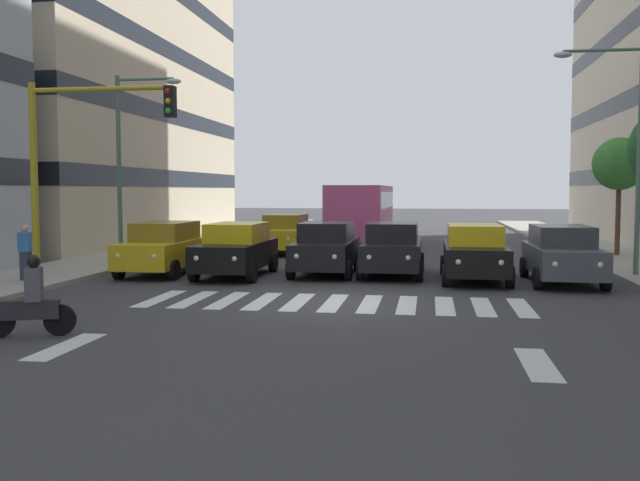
# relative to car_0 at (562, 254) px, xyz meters

# --- Properties ---
(ground_plane) EXTENTS (180.00, 180.00, 0.00)m
(ground_plane) POSITION_rel_car_0_xyz_m (6.23, 4.65, -0.89)
(ground_plane) COLOR #38383A
(building_right_block_0) EXTENTS (10.48, 23.93, 23.83)m
(building_right_block_0) POSITION_rel_car_0_xyz_m (22.95, -14.90, 11.03)
(building_right_block_0) COLOR beige
(building_right_block_0) RESTS_ON ground_plane
(crosswalk_markings) EXTENTS (9.45, 2.80, 0.01)m
(crosswalk_markings) POSITION_rel_car_0_xyz_m (6.23, 4.65, -0.88)
(crosswalk_markings) COLOR silver
(crosswalk_markings) RESTS_ON ground_plane
(lane_arrow_0) EXTENTS (0.50, 2.20, 0.01)m
(lane_arrow_0) POSITION_rel_car_0_xyz_m (2.18, 10.15, -0.88)
(lane_arrow_0) COLOR silver
(lane_arrow_0) RESTS_ON ground_plane
(lane_arrow_1) EXTENTS (0.50, 2.20, 0.01)m
(lane_arrow_1) POSITION_rel_car_0_xyz_m (10.28, 10.15, -0.88)
(lane_arrow_1) COLOR silver
(lane_arrow_1) RESTS_ON ground_plane
(car_0) EXTENTS (2.02, 4.44, 1.72)m
(car_0) POSITION_rel_car_0_xyz_m (0.00, 0.00, 0.00)
(car_0) COLOR #474C51
(car_0) RESTS_ON ground_plane
(car_1) EXTENTS (2.02, 4.44, 1.72)m
(car_1) POSITION_rel_car_0_xyz_m (2.54, -0.20, 0.00)
(car_1) COLOR black
(car_1) RESTS_ON ground_plane
(car_2) EXTENTS (2.02, 4.44, 1.72)m
(car_2) POSITION_rel_car_0_xyz_m (5.09, -1.18, 0.00)
(car_2) COLOR black
(car_2) RESTS_ON ground_plane
(car_3) EXTENTS (2.02, 4.44, 1.72)m
(car_3) POSITION_rel_car_0_xyz_m (7.27, -1.15, 0.00)
(car_3) COLOR black
(car_3) RESTS_ON ground_plane
(car_4) EXTENTS (2.02, 4.44, 1.72)m
(car_4) POSITION_rel_car_0_xyz_m (10.05, -0.11, 0.00)
(car_4) COLOR black
(car_4) RESTS_ON ground_plane
(car_5) EXTENTS (2.02, 4.44, 1.72)m
(car_5) POSITION_rel_car_0_xyz_m (12.60, -0.37, 0.00)
(car_5) COLOR gold
(car_5) RESTS_ON ground_plane
(car_row2_0) EXTENTS (2.02, 4.44, 1.72)m
(car_row2_0) POSITION_rel_car_0_xyz_m (10.19, -8.46, 0.00)
(car_row2_0) COLOR gold
(car_row2_0) RESTS_ON ground_plane
(bus_behind_traffic) EXTENTS (2.78, 10.50, 3.00)m
(bus_behind_traffic) POSITION_rel_car_0_xyz_m (7.27, -13.68, 0.97)
(bus_behind_traffic) COLOR #DB5193
(bus_behind_traffic) RESTS_ON ground_plane
(motorcycle_with_rider) EXTENTS (1.63, 0.67, 1.57)m
(motorcycle_with_rider) POSITION_rel_car_0_xyz_m (11.36, 9.47, -0.24)
(motorcycle_with_rider) COLOR black
(motorcycle_with_rider) RESTS_ON ground_plane
(traffic_light_gantry) EXTENTS (3.89, 0.36, 5.50)m
(traffic_light_gantry) POSITION_rel_car_0_xyz_m (12.84, 4.99, 2.78)
(traffic_light_gantry) COLOR #AD991E
(traffic_light_gantry) RESTS_ON ground_plane
(street_lamp_left) EXTENTS (2.71, 0.28, 7.08)m
(street_lamp_left) POSITION_rel_car_0_xyz_m (-2.04, -1.36, 3.58)
(street_lamp_left) COLOR #4C6B56
(street_lamp_left) RESTS_ON sidewalk_left
(street_lamp_right) EXTENTS (2.45, 0.28, 6.69)m
(street_lamp_right) POSITION_rel_car_0_xyz_m (14.54, -2.11, 3.34)
(street_lamp_right) COLOR #4C6B56
(street_lamp_right) RESTS_ON sidewalk_right
(street_tree_2) EXTENTS (2.12, 2.12, 4.75)m
(street_tree_2) POSITION_rel_car_0_xyz_m (-3.63, -8.17, 2.93)
(street_tree_2) COLOR #513823
(street_tree_2) RESTS_ON sidewalk_left
(pedestrian_waiting) EXTENTS (0.36, 0.24, 1.63)m
(pedestrian_waiting) POSITION_rel_car_0_xyz_m (15.59, 2.83, 0.11)
(pedestrian_waiting) COLOR #2D3347
(pedestrian_waiting) RESTS_ON sidewalk_right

